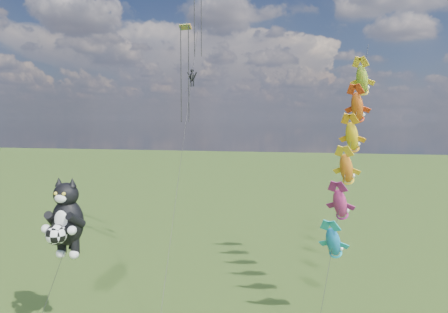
# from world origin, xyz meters

# --- Properties ---
(cat_kite_rig) EXTENTS (2.52, 4.12, 10.09)m
(cat_kite_rig) POSITION_xyz_m (1.82, -1.98, 7.51)
(cat_kite_rig) COLOR brown
(cat_kite_rig) RESTS_ON ground
(fish_windsock_rig) EXTENTS (4.43, 15.43, 20.09)m
(fish_windsock_rig) POSITION_xyz_m (19.55, 6.78, 11.29)
(fish_windsock_rig) COLOR brown
(fish_windsock_rig) RESTS_ON ground
(parafoil_rig) EXTENTS (3.07, 17.38, 27.55)m
(parafoil_rig) POSITION_xyz_m (5.77, 12.87, 19.08)
(parafoil_rig) COLOR brown
(parafoil_rig) RESTS_ON ground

